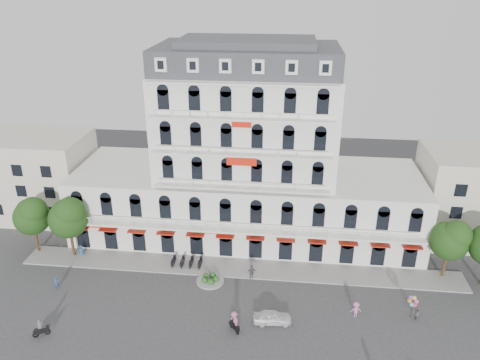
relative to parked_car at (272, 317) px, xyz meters
name	(u,v)px	position (x,y,z in m)	size (l,w,h in m)	color
ground	(229,319)	(-4.48, 0.10, -0.67)	(120.00, 120.00, 0.00)	#38383A
sidewalk	(239,268)	(-4.48, 9.10, -0.59)	(53.00, 4.00, 0.16)	gray
main_building	(246,164)	(-4.48, 18.09, 9.29)	(45.00, 15.00, 25.80)	silver
flank_building_west	(40,176)	(-34.48, 20.10, 5.33)	(14.00, 10.00, 12.00)	beige
flank_building_east	(476,196)	(25.52, 20.10, 5.33)	(14.00, 10.00, 12.00)	beige
traffic_island	(210,280)	(-7.48, 6.10, -0.41)	(3.20, 3.20, 1.60)	gray
parked_scooter_row	(187,266)	(-10.83, 8.90, -0.67)	(4.40, 1.80, 1.10)	black
tree_west_outer	(32,214)	(-30.43, 10.08, 4.68)	(4.50, 4.48, 7.76)	#382314
tree_west_inner	(68,216)	(-25.43, 9.58, 5.01)	(4.76, 4.76, 8.25)	#382314
tree_east_inner	(451,239)	(19.57, 10.08, 4.54)	(4.40, 4.37, 7.57)	#382314
parked_car	(272,317)	(0.00, 0.00, 0.00)	(1.59, 3.94, 1.34)	silver
rider_west	(41,329)	(-22.52, -4.38, 0.15)	(1.54, 1.04, 1.94)	black
rider_center	(234,321)	(-3.73, -1.64, 0.58)	(1.30, 1.40, 2.34)	black
pedestrian_left	(81,251)	(-24.48, 9.60, 0.12)	(0.77, 0.50, 1.58)	#2B4B83
pedestrian_mid	(252,272)	(-2.75, 7.16, 0.26)	(1.09, 0.45, 1.86)	#4F4E54
pedestrian_right	(356,310)	(8.52, 1.83, 0.22)	(1.15, 0.66, 1.78)	#D26FAF
pedestrian_far	(56,283)	(-24.48, 2.89, 0.11)	(0.57, 0.37, 1.56)	navy
balloon_vendor	(414,308)	(14.44, 2.27, 0.66)	(1.29, 1.21, 2.45)	slate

